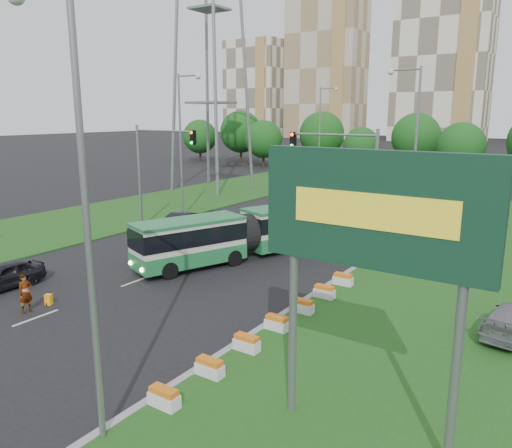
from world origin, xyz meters
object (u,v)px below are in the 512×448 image
Objects in this scene: car_left_near at (4,276)px; traffic_mast_median at (349,173)px; car_left_far at (179,223)px; pedestrian at (25,293)px; traffic_mast_left at (154,161)px; articulated_bus at (250,231)px; shopping_trolley at (49,300)px; billboard at (373,223)px.

traffic_mast_median is at bearing 49.22° from car_left_near.
pedestrian is at bearing -78.59° from car_left_far.
traffic_mast_left is 10.47m from articulated_bus.
car_left_far is 15.08m from shopping_trolley.
traffic_mast_median is 0.52× the size of articulated_bus.
pedestrian reaches higher than car_left_near.
traffic_mast_left is 4.95m from car_left_far.
car_left_far is (-13.42, -0.42, -4.60)m from traffic_mast_median.
billboard is at bearing -33.55° from traffic_mast_left.
traffic_mast_median is 1.76× the size of car_left_far.
pedestrian is at bearing -117.27° from shopping_trolley.
car_left_near is 7.94× the size of shopping_trolley.
billboard and traffic_mast_median have the same top height.
traffic_mast_left is at bearing -176.23° from traffic_mast_median.
car_left_near is at bearing 153.68° from shopping_trolley.
billboard is 1.00× the size of traffic_mast_median.
traffic_mast_median reaches higher than articulated_bus.
billboard is 1.00× the size of traffic_mast_left.
traffic_mast_left reaches higher than car_left_near.
traffic_mast_left is (-15.16, -1.00, 0.00)m from traffic_mast_median.
articulated_bus is at bearing -13.41° from pedestrian.
traffic_mast_left is 16.01m from shopping_trolley.
articulated_bus is 3.75× the size of car_left_near.
billboard is 27.16m from traffic_mast_left.
billboard is 19.30m from articulated_bus.
billboard is at bearing -90.56° from pedestrian.
billboard is 26.62m from car_left_far.
pedestrian is at bearing 179.30° from billboard.
traffic_mast_left is (-22.63, 15.00, -0.81)m from billboard.
car_left_near reaches higher than shopping_trolley.
traffic_mast_median is at bearing 3.77° from traffic_mast_left.
traffic_mast_median is at bearing 45.39° from articulated_bus.
car_left_far is at bearing -173.57° from articulated_bus.
car_left_far is (-0.85, 14.21, 0.05)m from car_left_near.
pedestrian is (3.85, -1.18, 0.21)m from car_left_near.
traffic_mast_left is at bearing -167.69° from articulated_bus.
shopping_trolley is at bearing -120.50° from traffic_mast_median.
car_left_near is (2.59, -13.63, -4.65)m from traffic_mast_left.
pedestrian is (4.70, -15.39, 0.16)m from car_left_far.
car_left_near is at bearing 73.10° from pedestrian.
pedestrian is (6.44, -14.81, -4.44)m from traffic_mast_left.
traffic_mast_left reaches higher than shopping_trolley.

